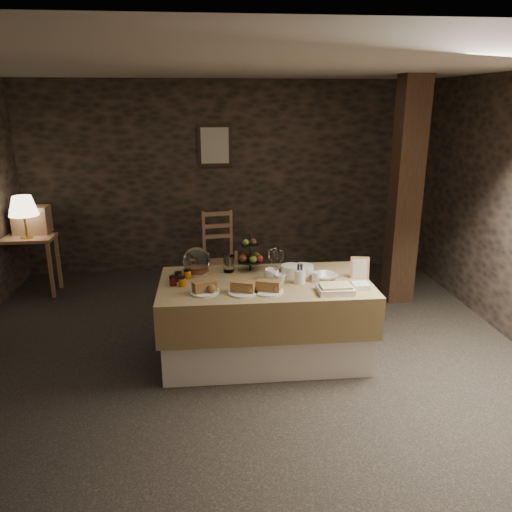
{
  "coord_description": "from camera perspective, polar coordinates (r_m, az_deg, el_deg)",
  "views": [
    {
      "loc": [
        -0.26,
        -4.35,
        2.32
      ],
      "look_at": [
        0.18,
        0.2,
        0.89
      ],
      "focal_mm": 35.0,
      "sensor_mm": 36.0,
      "label": 1
    }
  ],
  "objects": [
    {
      "name": "mug_d",
      "position": [
        4.54,
        6.92,
        -2.37
      ],
      "size": [
        0.08,
        0.08,
        0.09
      ],
      "primitive_type": "cylinder",
      "color": "white",
      "rests_on": "buffet_table"
    },
    {
      "name": "bread_platter_left",
      "position": [
        4.27,
        -5.9,
        -3.69
      ],
      "size": [
        0.26,
        0.26,
        0.11
      ],
      "color": "white",
      "rests_on": "buffet_table"
    },
    {
      "name": "buffet_table",
      "position": [
        4.64,
        1.02,
        -6.63
      ],
      "size": [
        1.9,
        1.01,
        0.75
      ],
      "color": "white",
      "rests_on": "ground_plane"
    },
    {
      "name": "tart_dish",
      "position": [
        4.31,
        9.05,
        -3.72
      ],
      "size": [
        0.3,
        0.22,
        0.07
      ],
      "color": "white",
      "rests_on": "buffet_table"
    },
    {
      "name": "bread_platter_center",
      "position": [
        4.24,
        -1.52,
        -3.74
      ],
      "size": [
        0.26,
        0.26,
        0.11
      ],
      "color": "white",
      "rests_on": "buffet_table"
    },
    {
      "name": "room_shell",
      "position": [
        4.42,
        -2.15,
        7.44
      ],
      "size": [
        5.52,
        5.02,
        2.6
      ],
      "color": "black",
      "rests_on": "ground"
    },
    {
      "name": "square_dish",
      "position": [
        4.45,
        11.86,
        -3.34
      ],
      "size": [
        0.14,
        0.14,
        0.04
      ],
      "primitive_type": "cube",
      "color": "white",
      "rests_on": "buffet_table"
    },
    {
      "name": "storage_jar_a",
      "position": [
        4.75,
        -3.16,
        -0.91
      ],
      "size": [
        0.1,
        0.1,
        0.16
      ],
      "primitive_type": "cylinder",
      "color": "white",
      "rests_on": "buffet_table"
    },
    {
      "name": "console_table",
      "position": [
        6.72,
        -24.81,
        0.93
      ],
      "size": [
        0.69,
        0.39,
        0.74
      ],
      "color": "#8A6145",
      "rests_on": "ground_plane"
    },
    {
      "name": "cup_a",
      "position": [
        4.54,
        1.79,
        -2.15
      ],
      "size": [
        0.18,
        0.18,
        0.11
      ],
      "primitive_type": "imported",
      "rotation": [
        0.0,
        0.0,
        -0.43
      ],
      "color": "white",
      "rests_on": "buffet_table"
    },
    {
      "name": "cup_b",
      "position": [
        4.45,
        2.76,
        -2.66
      ],
      "size": [
        0.11,
        0.11,
        0.09
      ],
      "primitive_type": "imported",
      "rotation": [
        0.0,
        0.0,
        -0.07
      ],
      "color": "white",
      "rests_on": "buffet_table"
    },
    {
      "name": "cake_dome",
      "position": [
        4.75,
        -6.81,
        -0.7
      ],
      "size": [
        0.26,
        0.26,
        0.26
      ],
      "color": "#8A6145",
      "rests_on": "buffet_table"
    },
    {
      "name": "fruit_stand",
      "position": [
        4.77,
        -0.59,
        -0.09
      ],
      "size": [
        0.25,
        0.25,
        0.35
      ],
      "rotation": [
        0.0,
        0.0,
        0.22
      ],
      "color": "black",
      "rests_on": "buffet_table"
    },
    {
      "name": "chair",
      "position": [
        6.68,
        -4.16,
        0.65
      ],
      "size": [
        0.48,
        0.46,
        0.72
      ],
      "rotation": [
        0.0,
        0.0,
        0.13
      ],
      "color": "#8A6145",
      "rests_on": "ground_plane"
    },
    {
      "name": "cutlery_holder",
      "position": [
        4.48,
        5.01,
        -2.36
      ],
      "size": [
        0.1,
        0.1,
        0.12
      ],
      "primitive_type": "cylinder",
      "color": "white",
      "rests_on": "buffet_table"
    },
    {
      "name": "timber_column",
      "position": [
        6.03,
        16.7,
        6.86
      ],
      "size": [
        0.3,
        0.3,
        2.6
      ],
      "primitive_type": "cube",
      "color": "black",
      "rests_on": "ground_plane"
    },
    {
      "name": "storage_jar_b",
      "position": [
        4.82,
        -3.04,
        -0.76
      ],
      "size": [
        0.09,
        0.09,
        0.14
      ],
      "primitive_type": "cylinder",
      "color": "white",
      "rests_on": "buffet_table"
    },
    {
      "name": "bread_platter_right",
      "position": [
        4.26,
        1.43,
        -3.64
      ],
      "size": [
        0.26,
        0.26,
        0.11
      ],
      "color": "white",
      "rests_on": "buffet_table"
    },
    {
      "name": "plate_stack_a",
      "position": [
        4.67,
        4.03,
        -1.66
      ],
      "size": [
        0.19,
        0.19,
        0.1
      ],
      "primitive_type": "cylinder",
      "color": "white",
      "rests_on": "buffet_table"
    },
    {
      "name": "mug_c",
      "position": [
        4.56,
        1.58,
        -2.12
      ],
      "size": [
        0.09,
        0.09,
        0.09
      ],
      "primitive_type": "cylinder",
      "color": "white",
      "rests_on": "buffet_table"
    },
    {
      "name": "bowl",
      "position": [
        4.61,
        7.82,
        -2.34
      ],
      "size": [
        0.28,
        0.28,
        0.05
      ],
      "primitive_type": "imported",
      "rotation": [
        0.0,
        0.0,
        0.39
      ],
      "color": "white",
      "rests_on": "buffet_table"
    },
    {
      "name": "framed_picture",
      "position": [
        6.84,
        -4.73,
        12.48
      ],
      "size": [
        0.45,
        0.04,
        0.55
      ],
      "color": "black",
      "rests_on": "room_shell"
    },
    {
      "name": "ground_plane",
      "position": [
        4.93,
        -1.94,
        -10.73
      ],
      "size": [
        5.5,
        5.0,
        0.01
      ],
      "primitive_type": "cube",
      "color": "black",
      "rests_on": "ground"
    },
    {
      "name": "jam_jars",
      "position": [
        4.53,
        -8.64,
        -2.59
      ],
      "size": [
        0.18,
        0.26,
        0.07
      ],
      "color": "#4C121A",
      "rests_on": "buffet_table"
    },
    {
      "name": "plate_stack_b",
      "position": [
        4.72,
        5.39,
        -1.57
      ],
      "size": [
        0.2,
        0.2,
        0.08
      ],
      "primitive_type": "cylinder",
      "color": "white",
      "rests_on": "buffet_table"
    },
    {
      "name": "menu_frame",
      "position": [
        4.68,
        11.78,
        -1.42
      ],
      "size": [
        0.18,
        0.1,
        0.22
      ],
      "primitive_type": "cube",
      "rotation": [
        -0.24,
        0.0,
        -0.2
      ],
      "color": "#8A6145",
      "rests_on": "buffet_table"
    },
    {
      "name": "table_lamp",
      "position": [
        6.55,
        -25.1,
        5.15
      ],
      "size": [
        0.34,
        0.34,
        0.51
      ],
      "color": "tan",
      "rests_on": "console_table"
    },
    {
      "name": "wine_rack",
      "position": [
        6.8,
        -24.26,
        3.78
      ],
      "size": [
        0.42,
        0.26,
        0.34
      ],
      "primitive_type": "cube",
      "color": "#8A6145",
      "rests_on": "console_table"
    }
  ]
}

